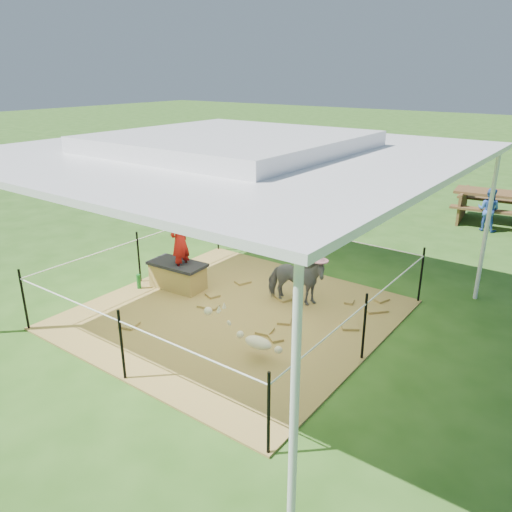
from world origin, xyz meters
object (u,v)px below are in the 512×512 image
Objects in this scene: green_bottle at (139,281)px; foal at (258,341)px; pony at (296,281)px; picnic_table_near at (495,208)px; straw_bale at (178,276)px; distant_person at (488,210)px; woman at (180,236)px.

foal is at bearing -11.29° from green_bottle.
pony reaches higher than picnic_table_near.
straw_bale is 0.72m from green_bottle.
straw_bale is at bearing 155.45° from foal.
green_bottle is at bearing 166.76° from foal.
distant_person is (1.58, 6.39, 0.08)m from pony.
green_bottle is 0.27× the size of pony.
green_bottle is (-0.65, -0.45, -0.88)m from woman.
woman is 4.32× the size of green_bottle.
green_bottle is at bearing 94.97° from pony.
picnic_table_near reaches higher than foal.
straw_bale is 2.19m from pony.
straw_bale is 3.60× the size of green_bottle.
woman is at bearing 154.64° from foal.
distant_person reaches higher than foal.
picnic_table_near reaches higher than straw_bale.
picnic_table_near reaches higher than green_bottle.
straw_bale is 0.80m from woman.
woman is 1.16× the size of foal.
distant_person is (3.65, 7.08, 0.29)m from straw_bale.
green_bottle is 3.20m from foal.
foal is 8.97m from picnic_table_near.
woman is 1.08× the size of distant_person.
straw_bale is at bearing 67.87° from distant_person.
distant_person is at bearing 62.72° from straw_bale.
picnic_table_near is at bearing 151.39° from woman.
straw_bale is 0.96× the size of foal.
foal is 8.23m from distant_person.
straw_bale is 2.80m from foal.
foal is (3.13, -0.63, 0.14)m from green_bottle.
foal is at bearing -22.59° from straw_bale.
woman reaches higher than straw_bale.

